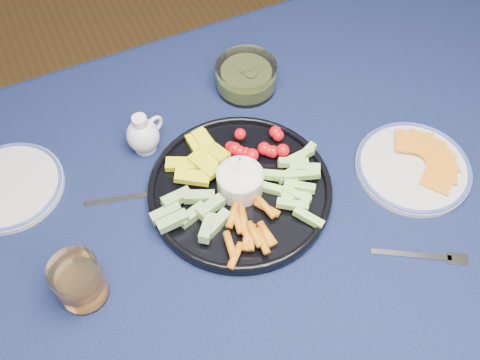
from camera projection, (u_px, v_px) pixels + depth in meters
name	position (u px, v px, depth m)	size (l,w,h in m)	color
dining_table	(267.00, 234.00, 1.07)	(1.67, 1.07, 0.75)	#50321A
crudite_platter	(239.00, 188.00, 1.00)	(0.35, 0.35, 0.11)	black
creamer_pitcher	(143.00, 135.00, 1.05)	(0.08, 0.07, 0.09)	white
pickle_bowl	(246.00, 77.00, 1.15)	(0.13, 0.13, 0.06)	white
cheese_plate	(414.00, 166.00, 1.04)	(0.22, 0.22, 0.03)	silver
juice_tumbler	(80.00, 283.00, 0.87)	(0.08, 0.08, 0.10)	white
fork_left	(140.00, 196.00, 1.01)	(0.17, 0.06, 0.00)	silver
fork_right	(427.00, 256.00, 0.94)	(0.15, 0.10, 0.00)	silver
side_plate_extra	(9.00, 186.00, 1.02)	(0.21, 0.21, 0.02)	silver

